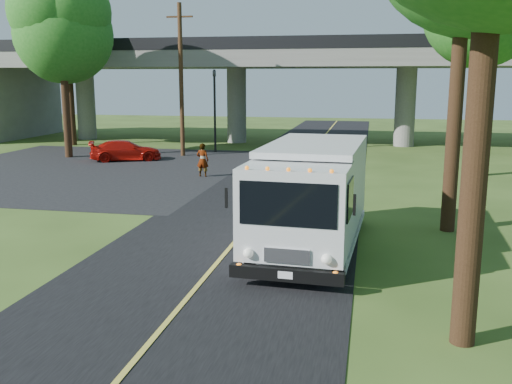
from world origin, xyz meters
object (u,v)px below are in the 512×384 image
(tree_left_far, at_px, (69,37))
(red_sedan, at_px, (126,151))
(pedestrian, at_px, (203,160))
(utility_pole, at_px, (181,80))
(step_van, at_px, (311,193))
(tree_left_lot, at_px, (62,21))
(traffic_signal, at_px, (215,102))

(tree_left_far, height_order, red_sedan, tree_left_far)
(tree_left_far, bearing_deg, pedestrian, -40.63)
(utility_pole, relative_size, step_van, 1.28)
(step_van, distance_m, pedestrian, 12.51)
(step_van, bearing_deg, tree_left_far, 134.43)
(tree_left_lot, xyz_separation_m, tree_left_far, (-3.00, 6.00, -0.45))
(pedestrian, bearing_deg, step_van, 123.83)
(utility_pole, relative_size, pedestrian, 5.52)
(step_van, xyz_separation_m, pedestrian, (-6.34, 10.76, -0.77))
(utility_pole, relative_size, tree_left_lot, 0.86)
(pedestrian, bearing_deg, utility_pole, -61.08)
(tree_left_lot, height_order, pedestrian, tree_left_lot)
(utility_pole, bearing_deg, pedestrian, -64.40)
(traffic_signal, xyz_separation_m, step_van, (8.20, -19.78, -1.62))
(tree_left_lot, relative_size, step_van, 1.49)
(utility_pole, height_order, tree_left_far, tree_left_far)
(tree_left_far, distance_m, step_van, 29.37)
(tree_left_lot, height_order, tree_left_far, tree_left_lot)
(utility_pole, xyz_separation_m, tree_left_far, (-9.29, 3.84, 2.86))
(traffic_signal, height_order, tree_left_lot, tree_left_lot)
(tree_left_far, bearing_deg, tree_left_lot, -63.43)
(tree_left_lot, bearing_deg, utility_pole, 18.97)
(tree_left_lot, bearing_deg, step_van, -44.31)
(traffic_signal, distance_m, red_sedan, 6.68)
(step_van, xyz_separation_m, red_sedan, (-12.28, 15.18, -1.00))
(utility_pole, height_order, red_sedan, utility_pole)
(traffic_signal, xyz_separation_m, utility_pole, (-1.50, -2.00, 1.40))
(traffic_signal, relative_size, utility_pole, 0.58)
(traffic_signal, distance_m, tree_left_far, 11.75)
(traffic_signal, relative_size, tree_left_far, 0.53)
(utility_pole, bearing_deg, red_sedan, -134.69)
(red_sedan, bearing_deg, pedestrian, -151.45)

